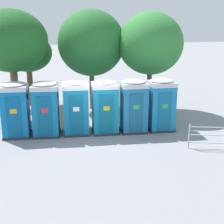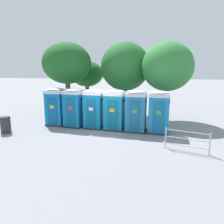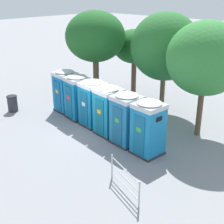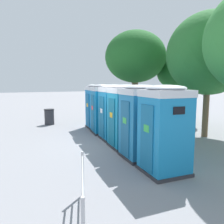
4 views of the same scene
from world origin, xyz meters
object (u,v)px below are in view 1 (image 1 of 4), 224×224
portapotty_2 (76,107)px  street_tree_2 (91,43)px  portapotty_1 (46,109)px  street_tree_3 (11,41)px  portapotty_3 (105,106)px  event_barrier (213,136)px  street_tree_1 (151,44)px  portapotty_5 (161,104)px  portapotty_4 (134,106)px  street_tree_0 (28,53)px  portapotty_0 (15,109)px

portapotty_2 → street_tree_2: 5.20m
portapotty_1 → street_tree_3: 4.30m
portapotty_3 → event_barrier: (3.86, -3.20, -0.72)m
street_tree_1 → street_tree_2: street_tree_2 is taller
portapotty_1 → portapotty_5: (5.46, -0.65, -0.00)m
portapotty_4 → street_tree_3: bearing=148.3°
street_tree_0 → street_tree_3: bearing=-105.5°
portapotty_4 → street_tree_0: bearing=126.7°
portapotty_0 → portapotty_5: (6.82, -0.90, -0.00)m
street_tree_3 → event_barrier: bearing=-38.6°
portapotty_0 → street_tree_0: 5.92m
portapotty_1 → portapotty_3: (2.73, -0.33, -0.00)m
portapotty_5 → street_tree_2: bearing=117.7°
portapotty_4 → event_barrier: bearing=-50.2°
portapotty_4 → street_tree_2: size_ratio=0.43×
street_tree_0 → event_barrier: street_tree_0 is taller
portapotty_0 → street_tree_2: street_tree_2 is taller
portapotty_0 → portapotty_3: 4.13m
portapotty_1 → street_tree_3: bearing=116.2°
portapotty_2 → street_tree_2: (1.63, 4.16, 2.66)m
street_tree_2 → portapotty_0: bearing=-139.0°
portapotty_3 → portapotty_5: size_ratio=1.00×
portapotty_1 → portapotty_3: bearing=-6.9°
portapotty_1 → portapotty_2: 1.38m
portapotty_0 → portapotty_2: (2.72, -0.37, 0.00)m
street_tree_2 → portapotty_3: bearing=-93.6°
street_tree_3 → event_barrier: (7.99, -6.38, -3.61)m
portapotty_0 → portapotty_5: bearing=-7.5°
portapotty_1 → event_barrier: 7.51m
portapotty_2 → portapotty_4: (2.72, -0.40, -0.00)m
event_barrier → street_tree_1: bearing=93.9°
portapotty_2 → portapotty_4: same height
street_tree_3 → portapotty_3: bearing=-37.6°
portapotty_2 → street_tree_1: street_tree_1 is taller
portapotty_2 → street_tree_3: 5.00m
portapotty_1 → street_tree_2: size_ratio=0.43×
portapotty_2 → portapotty_0: bearing=172.2°
portapotty_3 → street_tree_1: size_ratio=0.44×
portapotty_2 → street_tree_1: 6.16m
portapotty_5 → event_barrier: (1.12, -2.87, -0.72)m
portapotty_0 → portapotty_4: bearing=-8.1°
portapotty_2 → portapotty_3: 1.38m
portapotty_2 → street_tree_0: size_ratio=0.57×
portapotty_0 → event_barrier: bearing=-25.4°
street_tree_3 → street_tree_0: bearing=74.5°
portapotty_5 → street_tree_0: 9.05m
street_tree_1 → street_tree_2: (-3.16, 1.35, 0.00)m
portapotty_3 → street_tree_3: 5.97m
street_tree_2 → event_barrier: street_tree_2 is taller
portapotty_2 → street_tree_3: bearing=132.9°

